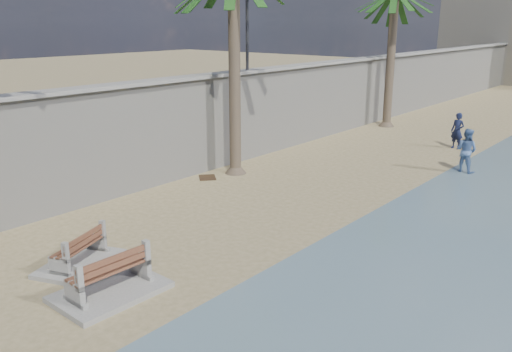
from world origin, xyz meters
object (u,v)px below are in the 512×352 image
Objects in this scene: bench_near at (109,277)px; bench_far at (79,252)px; person_a at (458,128)px; person_b at (467,148)px.

bench_far is (-1.70, 0.38, -0.05)m from bench_near.
person_a is (0.66, 17.92, 0.51)m from bench_near.
person_a is at bearing -55.34° from person_b.
person_b reaches higher than bench_far.
bench_near is 14.49m from person_b.
person_b reaches higher than bench_near.
person_a is at bearing 82.32° from bench_far.
person_b is at bearing 80.79° from bench_near.
bench_far is 1.24× the size of person_a.
person_a is at bearing 87.88° from bench_near.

